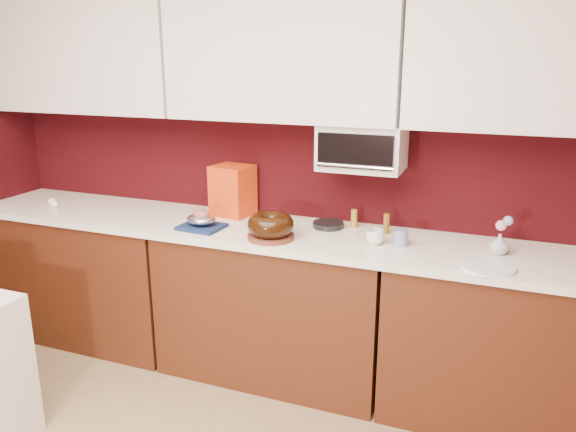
% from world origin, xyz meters
% --- Properties ---
extents(wall_back, '(4.00, 0.02, 2.50)m').
position_xyz_m(wall_back, '(0.00, 2.25, 1.25)').
color(wall_back, '#32060A').
rests_on(wall_back, floor).
extents(base_cabinet_left, '(1.31, 0.58, 0.86)m').
position_xyz_m(base_cabinet_left, '(-1.33, 1.94, 0.43)').
color(base_cabinet_left, '#461F0E').
rests_on(base_cabinet_left, floor).
extents(base_cabinet_center, '(1.31, 0.58, 0.86)m').
position_xyz_m(base_cabinet_center, '(0.00, 1.94, 0.43)').
color(base_cabinet_center, '#461F0E').
rests_on(base_cabinet_center, floor).
extents(base_cabinet_right, '(1.31, 0.58, 0.86)m').
position_xyz_m(base_cabinet_right, '(1.33, 1.94, 0.43)').
color(base_cabinet_right, '#461F0E').
rests_on(base_cabinet_right, floor).
extents(countertop, '(4.00, 0.62, 0.04)m').
position_xyz_m(countertop, '(0.00, 1.94, 0.88)').
color(countertop, white).
rests_on(countertop, base_cabinet_center).
extents(upper_cabinet_left, '(1.31, 0.33, 0.70)m').
position_xyz_m(upper_cabinet_left, '(-1.33, 2.08, 1.85)').
color(upper_cabinet_left, white).
rests_on(upper_cabinet_left, wall_back).
extents(upper_cabinet_center, '(1.31, 0.33, 0.70)m').
position_xyz_m(upper_cabinet_center, '(0.00, 2.08, 1.85)').
color(upper_cabinet_center, white).
rests_on(upper_cabinet_center, wall_back).
extents(upper_cabinet_right, '(1.31, 0.33, 0.70)m').
position_xyz_m(upper_cabinet_right, '(1.33, 2.08, 1.85)').
color(upper_cabinet_right, white).
rests_on(upper_cabinet_right, wall_back).
extents(toaster_oven, '(0.45, 0.30, 0.25)m').
position_xyz_m(toaster_oven, '(0.45, 2.10, 1.38)').
color(toaster_oven, white).
rests_on(toaster_oven, upper_cabinet_center).
extents(toaster_oven_door, '(0.40, 0.02, 0.18)m').
position_xyz_m(toaster_oven_door, '(0.45, 1.94, 1.38)').
color(toaster_oven_door, black).
rests_on(toaster_oven_door, toaster_oven).
extents(toaster_oven_handle, '(0.42, 0.02, 0.02)m').
position_xyz_m(toaster_oven_handle, '(0.45, 1.93, 1.30)').
color(toaster_oven_handle, silver).
rests_on(toaster_oven_handle, toaster_oven).
extents(cake_base, '(0.32, 0.32, 0.02)m').
position_xyz_m(cake_base, '(0.04, 1.78, 0.91)').
color(cake_base, brown).
rests_on(cake_base, countertop).
extents(bundt_cake, '(0.32, 0.32, 0.10)m').
position_xyz_m(bundt_cake, '(0.04, 1.78, 0.98)').
color(bundt_cake, black).
rests_on(bundt_cake, cake_base).
extents(navy_towel, '(0.25, 0.22, 0.02)m').
position_xyz_m(navy_towel, '(-0.40, 1.81, 0.91)').
color(navy_towel, navy).
rests_on(navy_towel, countertop).
extents(foil_ham_nest, '(0.21, 0.19, 0.06)m').
position_xyz_m(foil_ham_nest, '(-0.40, 1.81, 0.96)').
color(foil_ham_nest, silver).
rests_on(foil_ham_nest, navy_towel).
extents(roasted_ham, '(0.11, 0.10, 0.06)m').
position_xyz_m(roasted_ham, '(-0.40, 1.81, 0.98)').
color(roasted_ham, '#A2554A').
rests_on(roasted_ham, foil_ham_nest).
extents(pandoro_box, '(0.26, 0.24, 0.31)m').
position_xyz_m(pandoro_box, '(-0.36, 2.14, 1.05)').
color(pandoro_box, red).
rests_on(pandoro_box, countertop).
extents(dark_pan, '(0.23, 0.23, 0.03)m').
position_xyz_m(dark_pan, '(0.27, 2.09, 0.92)').
color(dark_pan, black).
rests_on(dark_pan, countertop).
extents(coffee_mug, '(0.12, 0.12, 0.09)m').
position_xyz_m(coffee_mug, '(0.59, 1.90, 0.95)').
color(coffee_mug, silver).
rests_on(coffee_mug, countertop).
extents(blue_jar, '(0.08, 0.08, 0.09)m').
position_xyz_m(blue_jar, '(0.72, 1.92, 0.94)').
color(blue_jar, navy).
rests_on(blue_jar, countertop).
extents(flower_vase, '(0.09, 0.09, 0.12)m').
position_xyz_m(flower_vase, '(1.19, 1.97, 0.96)').
color(flower_vase, '#A8B4BF').
rests_on(flower_vase, countertop).
extents(flower_pink, '(0.05, 0.05, 0.05)m').
position_xyz_m(flower_pink, '(1.19, 1.97, 1.05)').
color(flower_pink, pink).
rests_on(flower_pink, flower_vase).
extents(flower_blue, '(0.05, 0.05, 0.05)m').
position_xyz_m(flower_blue, '(1.22, 1.99, 1.07)').
color(flower_blue, '#7DA0C9').
rests_on(flower_blue, flower_vase).
extents(china_plate, '(0.30, 0.30, 0.01)m').
position_xyz_m(china_plate, '(1.15, 1.74, 0.91)').
color(china_plate, white).
rests_on(china_plate, countertop).
extents(amber_bottle, '(0.05, 0.05, 0.11)m').
position_xyz_m(amber_bottle, '(0.41, 2.14, 0.95)').
color(amber_bottle, olive).
rests_on(amber_bottle, countertop).
extents(egg_left, '(0.07, 0.07, 0.05)m').
position_xyz_m(egg_left, '(-1.57, 1.91, 0.92)').
color(egg_left, white).
rests_on(egg_left, countertop).
extents(egg_right, '(0.07, 0.06, 0.05)m').
position_xyz_m(egg_right, '(-1.51, 1.86, 0.92)').
color(egg_right, silver).
rests_on(egg_right, countertop).
extents(amber_bottle_tall, '(0.03, 0.03, 0.11)m').
position_xyz_m(amber_bottle_tall, '(0.60, 2.10, 0.96)').
color(amber_bottle_tall, brown).
rests_on(amber_bottle_tall, countertop).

